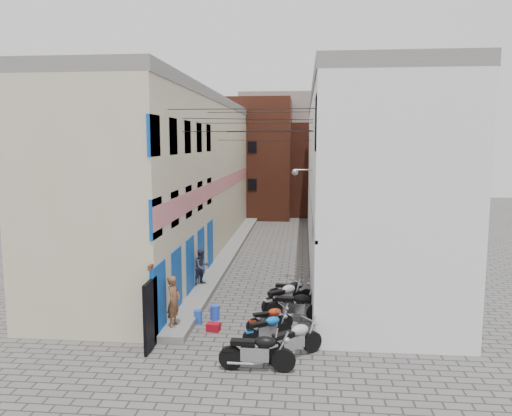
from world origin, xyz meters
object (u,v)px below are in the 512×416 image
(person_a, at_px, (174,301))
(water_jug_far, at_px, (215,312))
(motorcycle_e, at_px, (295,305))
(motorcycle_g, at_px, (291,290))
(water_jug_near, at_px, (198,317))
(red_crate, at_px, (213,327))
(motorcycle_c, at_px, (267,327))
(motorcycle_a, at_px, (257,349))
(motorcycle_d, at_px, (270,318))
(motorcycle_f, at_px, (284,296))
(person_b, at_px, (202,267))
(motorcycle_b, at_px, (294,339))

(person_a, distance_m, water_jug_far, 1.97)
(motorcycle_e, height_order, motorcycle_g, motorcycle_e)
(water_jug_near, bearing_deg, red_crate, -45.24)
(motorcycle_g, distance_m, water_jug_near, 4.16)
(motorcycle_c, height_order, person_a, person_a)
(motorcycle_c, relative_size, motorcycle_e, 0.82)
(person_a, bearing_deg, motorcycle_e, -60.64)
(motorcycle_e, relative_size, motorcycle_g, 1.15)
(motorcycle_c, distance_m, water_jug_far, 2.81)
(motorcycle_a, height_order, water_jug_far, motorcycle_a)
(motorcycle_d, distance_m, motorcycle_f, 2.19)
(water_jug_far, distance_m, red_crate, 1.11)
(person_b, relative_size, red_crate, 3.53)
(water_jug_near, relative_size, red_crate, 1.07)
(motorcycle_f, height_order, water_jug_far, motorcycle_f)
(motorcycle_g, relative_size, person_b, 1.19)
(person_a, bearing_deg, motorcycle_b, -102.37)
(motorcycle_b, bearing_deg, person_b, 173.12)
(motorcycle_a, bearing_deg, motorcycle_d, 177.99)
(motorcycle_f, height_order, water_jug_near, motorcycle_f)
(person_a, relative_size, water_jug_far, 3.20)
(motorcycle_d, relative_size, motorcycle_f, 0.81)
(water_jug_far, xyz_separation_m, red_crate, (0.14, -1.09, -0.13))
(water_jug_far, bearing_deg, motorcycle_f, 25.86)
(motorcycle_g, relative_size, water_jug_near, 3.95)
(person_b, bearing_deg, red_crate, -123.20)
(motorcycle_f, relative_size, red_crate, 4.75)
(motorcycle_d, bearing_deg, motorcycle_b, -2.49)
(motorcycle_b, xyz_separation_m, motorcycle_d, (-0.85, 2.03, -0.12))
(motorcycle_e, height_order, person_a, person_a)
(person_b, height_order, water_jug_far, person_b)
(motorcycle_b, xyz_separation_m, water_jug_near, (-3.45, 2.58, -0.37))
(motorcycle_g, bearing_deg, motorcycle_c, -9.13)
(motorcycle_c, height_order, person_b, person_b)
(motorcycle_c, height_order, motorcycle_g, motorcycle_g)
(motorcycle_a, xyz_separation_m, motorcycle_d, (0.15, 2.98, -0.14))
(person_a, xyz_separation_m, water_jug_near, (0.61, 0.96, -0.87))
(motorcycle_g, xyz_separation_m, red_crate, (-2.56, -3.28, -0.40))
(water_jug_far, bearing_deg, person_a, -129.97)
(motorcycle_f, height_order, red_crate, motorcycle_f)
(motorcycle_b, distance_m, motorcycle_c, 1.39)
(motorcycle_a, relative_size, motorcycle_g, 1.18)
(motorcycle_c, bearing_deg, motorcycle_f, 139.74)
(motorcycle_d, height_order, person_b, person_b)
(motorcycle_c, relative_size, motorcycle_f, 0.84)
(motorcycle_d, bearing_deg, person_a, -108.02)
(motorcycle_b, distance_m, water_jug_far, 4.19)
(motorcycle_e, bearing_deg, motorcycle_f, -151.24)
(water_jug_near, relative_size, water_jug_far, 0.87)
(person_a, bearing_deg, person_b, 10.15)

